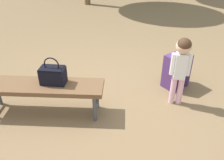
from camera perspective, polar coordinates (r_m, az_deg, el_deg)
ground_plane at (r=3.56m, az=-2.64°, el=-5.08°), size 40.00×40.00×0.00m
park_bench at (r=3.27m, az=-16.25°, el=-1.84°), size 1.65×0.76×0.45m
handbag at (r=3.16m, az=-13.82°, el=1.26°), size 0.36×0.27×0.37m
child_standing at (r=3.31m, az=16.07°, el=4.20°), size 0.26×0.20×1.00m
backpack_large at (r=3.88m, az=15.07°, el=2.59°), size 0.45×0.42×0.63m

